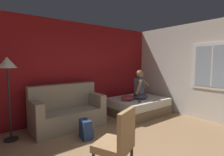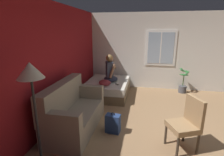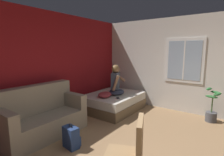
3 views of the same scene
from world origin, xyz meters
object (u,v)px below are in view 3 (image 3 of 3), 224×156
(person_seated, at_px, (116,83))
(bed, at_px, (113,102))
(cell_phone, at_px, (118,98))
(throw_pillow, at_px, (105,95))
(backpack, at_px, (71,137))
(potted_plant, at_px, (212,110))
(couch, at_px, (42,117))
(side_chair, at_px, (129,154))

(person_seated, bearing_deg, bed, 96.23)
(cell_phone, bearing_deg, throw_pillow, 151.19)
(backpack, height_order, cell_phone, cell_phone)
(cell_phone, height_order, potted_plant, potted_plant)
(person_seated, xyz_separation_m, backpack, (-2.16, -0.50, -0.64))
(backpack, distance_m, potted_plant, 3.44)
(couch, bearing_deg, side_chair, -96.53)
(side_chair, xyz_separation_m, person_seated, (2.44, 1.87, 0.30))
(person_seated, bearing_deg, couch, 170.07)
(bed, height_order, backpack, bed)
(side_chair, relative_size, cell_phone, 6.81)
(cell_phone, relative_size, potted_plant, 0.17)
(backpack, distance_m, cell_phone, 1.87)
(side_chair, xyz_separation_m, cell_phone, (2.11, 1.58, -0.05))
(backpack, bearing_deg, couch, 91.40)
(side_chair, relative_size, backpack, 2.14)
(throw_pillow, relative_size, potted_plant, 0.56)
(person_seated, height_order, backpack, person_seated)
(throw_pillow, bearing_deg, potted_plant, -65.69)
(couch, height_order, cell_phone, couch)
(potted_plant, bearing_deg, throw_pillow, 114.31)
(backpack, bearing_deg, bed, 15.31)
(backpack, bearing_deg, throw_pillow, 18.52)
(bed, height_order, cell_phone, cell_phone)
(couch, distance_m, person_seated, 2.25)
(bed, bearing_deg, throw_pillow, -178.43)
(couch, bearing_deg, person_seated, -9.93)
(couch, relative_size, cell_phone, 11.81)
(throw_pillow, bearing_deg, person_seated, -10.38)
(side_chair, bearing_deg, couch, 83.47)
(couch, distance_m, throw_pillow, 1.77)
(side_chair, distance_m, throw_pillow, 2.79)
(side_chair, height_order, backpack, side_chair)
(throw_pillow, height_order, cell_phone, throw_pillow)
(cell_phone, bearing_deg, side_chair, -99.15)
(side_chair, height_order, cell_phone, side_chair)
(side_chair, relative_size, potted_plant, 1.15)
(bed, distance_m, couch, 2.19)
(couch, height_order, person_seated, person_seated)
(bed, height_order, side_chair, side_chair)
(couch, bearing_deg, throw_pillow, -9.81)
(backpack, relative_size, cell_phone, 3.18)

